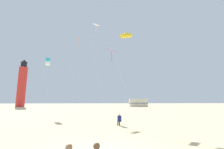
# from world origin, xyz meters

# --- Properties ---
(kite_flyer_standing) EXTENTS (0.36, 0.53, 1.16)m
(kite_flyer_standing) POSITION_xyz_m (1.79, 7.68, 0.61)
(kite_flyer_standing) COLOR navy
(kite_flyer_standing) RESTS_ON ground
(kite_diamond_white) EXTENTS (2.45, 2.06, 12.94)m
(kite_diamond_white) POSITION_xyz_m (-0.74, 12.79, 12.08)
(kite_diamond_white) COLOR silver
(kite_diamond_white) RESTS_ON ground
(kite_diamond_orange) EXTENTS (3.49, 2.69, 12.35)m
(kite_diamond_orange) POSITION_xyz_m (-3.70, 16.43, 11.53)
(kite_diamond_orange) COLOR silver
(kite_diamond_orange) RESTS_ON ground
(kite_diamond_magenta) EXTENTS (3.25, 3.25, 8.00)m
(kite_diamond_magenta) POSITION_xyz_m (1.23, 9.11, 7.48)
(kite_diamond_magenta) COLOR silver
(kite_diamond_magenta) RESTS_ON ground
(kite_tube_gold) EXTENTS (3.45, 3.33, 13.58)m
(kite_tube_gold) POSITION_xyz_m (4.06, 16.45, 12.87)
(kite_tube_gold) COLOR silver
(kite_tube_gold) RESTS_ON ground
(kite_box_cyan) EXTENTS (2.12, 1.98, 9.19)m
(kite_box_cyan) POSITION_xyz_m (-8.79, 18.01, 8.60)
(kite_box_cyan) COLOR silver
(kite_box_cyan) RESTS_ON ground
(lighthouse_distant) EXTENTS (2.80, 2.80, 16.80)m
(lighthouse_distant) POSITION_xyz_m (-28.01, 48.35, 7.84)
(lighthouse_distant) COLOR red
(lighthouse_distant) RESTS_ON ground
(rv_van_cream) EXTENTS (6.61, 2.85, 2.80)m
(rv_van_cream) POSITION_xyz_m (13.23, 47.67, 1.39)
(rv_van_cream) COLOR beige
(rv_van_cream) RESTS_ON ground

